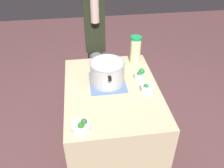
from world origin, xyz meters
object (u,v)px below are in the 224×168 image
object	(u,v)px
lemonade_pitcher	(135,50)
broccoli_bowl_back	(140,75)
broccoli_bowl_center	(147,88)
cooking_pot	(107,72)
broccoli_bowl_front	(81,126)
person_cook	(95,38)

from	to	relation	value
lemonade_pitcher	broccoli_bowl_back	world-z (taller)	lemonade_pitcher
lemonade_pitcher	broccoli_bowl_center	world-z (taller)	lemonade_pitcher
broccoli_bowl_center	broccoli_bowl_back	bearing A→B (deg)	4.08
broccoli_bowl_back	broccoli_bowl_center	bearing A→B (deg)	-175.92
cooking_pot	broccoli_bowl_center	xyz separation A→B (m)	(-0.16, -0.30, -0.08)
lemonade_pitcher	broccoli_bowl_front	distance (m)	0.96
cooking_pot	broccoli_bowl_front	bearing A→B (deg)	154.73
broccoli_bowl_center	person_cook	bearing A→B (deg)	21.37
cooking_pot	broccoli_bowl_back	xyz separation A→B (m)	(0.02, -0.29, -0.07)
broccoli_bowl_center	broccoli_bowl_back	xyz separation A→B (m)	(0.19, 0.01, 0.01)
cooking_pot	person_cook	distance (m)	0.73
broccoli_bowl_center	broccoli_bowl_front	bearing A→B (deg)	122.30
cooking_pot	lemonade_pitcher	size ratio (longest dim) A/B	1.33
cooking_pot	person_cook	bearing A→B (deg)	3.72
cooking_pot	person_cook	size ratio (longest dim) A/B	0.21
lemonade_pitcher	broccoli_bowl_back	distance (m)	0.28
lemonade_pitcher	broccoli_bowl_center	distance (m)	0.46
broccoli_bowl_back	person_cook	bearing A→B (deg)	25.52
lemonade_pitcher	broccoli_bowl_front	size ratio (longest dim) A/B	2.05
broccoli_bowl_center	broccoli_bowl_back	size ratio (longest dim) A/B	1.06
lemonade_pitcher	broccoli_bowl_front	world-z (taller)	lemonade_pitcher
lemonade_pitcher	broccoli_bowl_front	bearing A→B (deg)	145.89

